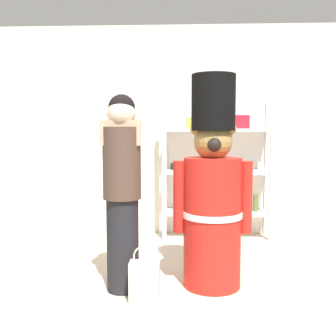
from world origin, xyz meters
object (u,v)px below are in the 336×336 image
at_px(person_shopper, 122,187).
at_px(shopping_bag, 145,281).
at_px(merchandise_shelf, 217,167).
at_px(teddy_bear_guard, 212,195).

relative_size(person_shopper, shopping_bag, 3.65).
bearing_deg(person_shopper, merchandise_shelf, 61.94).
xyz_separation_m(merchandise_shelf, person_shopper, (-0.89, -1.68, -0.01)).
bearing_deg(merchandise_shelf, teddy_bear_guard, -95.97).
distance_m(merchandise_shelf, teddy_bear_guard, 1.56).
relative_size(merchandise_shelf, teddy_bear_guard, 0.96).
bearing_deg(merchandise_shelf, person_shopper, -118.06).
distance_m(teddy_bear_guard, person_shopper, 0.75).
xyz_separation_m(person_shopper, shopping_bag, (0.20, -0.21, -0.69)).
xyz_separation_m(merchandise_shelf, teddy_bear_guard, (-0.16, -1.55, -0.09)).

